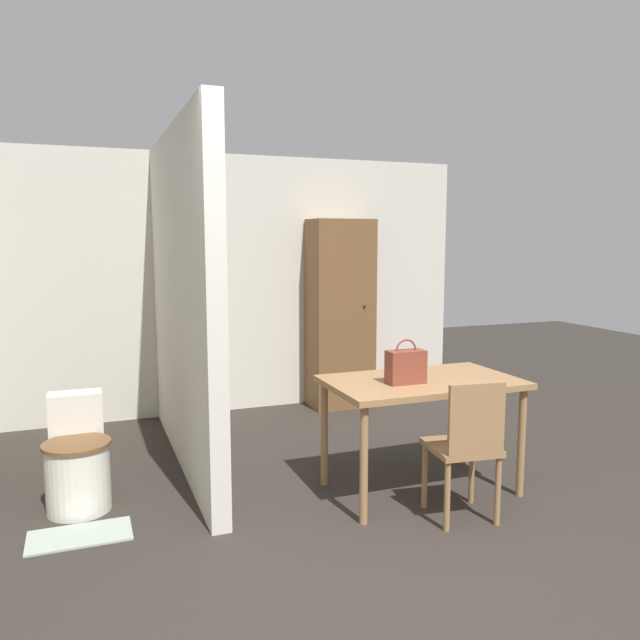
{
  "coord_description": "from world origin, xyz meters",
  "views": [
    {
      "loc": [
        -1.22,
        -2.22,
        1.7
      ],
      "look_at": [
        0.23,
        1.55,
        1.17
      ],
      "focal_mm": 35.0,
      "sensor_mm": 36.0,
      "label": 1
    }
  ],
  "objects_px": {
    "wooden_chair": "(466,444)",
    "toilet": "(78,463)",
    "handbag": "(406,366)",
    "wooden_cabinet": "(340,314)",
    "dining_table": "(422,391)"
  },
  "relations": [
    {
      "from": "dining_table",
      "to": "handbag",
      "type": "xyz_separation_m",
      "value": [
        -0.16,
        -0.06,
        0.19
      ]
    },
    {
      "from": "wooden_chair",
      "to": "toilet",
      "type": "bearing_deg",
      "value": 161.45
    },
    {
      "from": "dining_table",
      "to": "toilet",
      "type": "bearing_deg",
      "value": 166.01
    },
    {
      "from": "wooden_chair",
      "to": "handbag",
      "type": "relative_size",
      "value": 3.02
    },
    {
      "from": "wooden_chair",
      "to": "dining_table",
      "type": "bearing_deg",
      "value": 98.96
    },
    {
      "from": "wooden_chair",
      "to": "wooden_cabinet",
      "type": "xyz_separation_m",
      "value": [
        0.32,
        2.71,
        0.46
      ]
    },
    {
      "from": "dining_table",
      "to": "handbag",
      "type": "relative_size",
      "value": 4.35
    },
    {
      "from": "toilet",
      "to": "handbag",
      "type": "distance_m",
      "value": 2.18
    },
    {
      "from": "handbag",
      "to": "wooden_cabinet",
      "type": "relative_size",
      "value": 0.15
    },
    {
      "from": "dining_table",
      "to": "wooden_cabinet",
      "type": "bearing_deg",
      "value": 81.3
    },
    {
      "from": "toilet",
      "to": "wooden_chair",
      "type": "bearing_deg",
      "value": -25.58
    },
    {
      "from": "wooden_chair",
      "to": "handbag",
      "type": "distance_m",
      "value": 0.62
    },
    {
      "from": "wooden_cabinet",
      "to": "handbag",
      "type": "bearing_deg",
      "value": -102.34
    },
    {
      "from": "dining_table",
      "to": "wooden_chair",
      "type": "height_order",
      "value": "wooden_chair"
    },
    {
      "from": "wooden_chair",
      "to": "handbag",
      "type": "height_order",
      "value": "handbag"
    }
  ]
}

